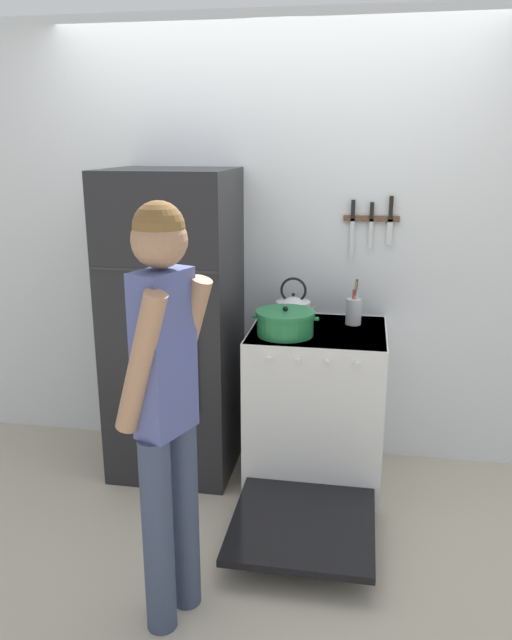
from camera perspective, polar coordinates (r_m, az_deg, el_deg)
The scene contains 9 objects.
ground_plane at distance 4.07m, azimuth 1.43°, elevation -11.30°, with size 14.00×14.00×0.00m, color #B2A893.
wall_back at distance 3.69m, azimuth 1.64°, elevation 6.80°, with size 10.00×0.06×2.55m.
refrigerator at distance 3.56m, azimuth -7.46°, elevation -0.46°, with size 0.68×0.67×1.73m.
stove_range at distance 3.52m, azimuth 5.47°, elevation -7.97°, with size 0.73×1.36×0.88m.
dutch_oven_pot at distance 3.27m, azimuth 2.69°, elevation -0.26°, with size 0.35×0.31×0.16m.
tea_kettle at distance 3.52m, azimuth 3.44°, elevation 1.08°, with size 0.24×0.19×0.26m.
utensil_jar at distance 3.50m, azimuth 8.92°, elevation 0.86°, with size 0.09×0.09×0.25m.
person at distance 2.34m, azimuth -8.24°, elevation -7.03°, with size 0.35×0.40×1.67m.
wall_knife_strip at distance 3.58m, azimuth 10.54°, elevation 9.18°, with size 0.31×0.03×0.36m.
Camera 1 is at (0.53, -3.58, 1.86)m, focal length 35.00 mm.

